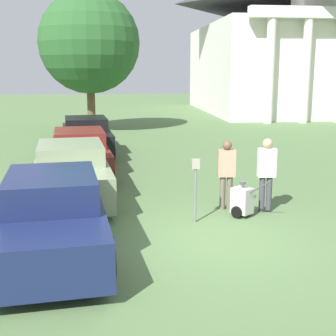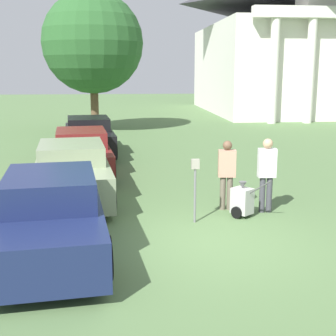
# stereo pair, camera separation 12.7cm
# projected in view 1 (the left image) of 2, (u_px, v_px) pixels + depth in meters

# --- Properties ---
(ground_plane) EXTENTS (120.00, 120.00, 0.00)m
(ground_plane) POSITION_uv_depth(u_px,v_px,m) (211.00, 243.00, 9.29)
(ground_plane) COLOR #517042
(parked_car_navy) EXTENTS (2.36, 5.24, 1.53)m
(parked_car_navy) POSITION_uv_depth(u_px,v_px,m) (53.00, 214.00, 8.80)
(parked_car_navy) COLOR #19234C
(parked_car_navy) RESTS_ON ground_plane
(parked_car_sage) EXTENTS (2.41, 5.27, 1.51)m
(parked_car_sage) POSITION_uv_depth(u_px,v_px,m) (71.00, 172.00, 12.48)
(parked_car_sage) COLOR gray
(parked_car_sage) RESTS_ON ground_plane
(parked_car_maroon) EXTENTS (2.33, 5.28, 1.47)m
(parked_car_maroon) POSITION_uv_depth(u_px,v_px,m) (80.00, 153.00, 15.50)
(parked_car_maroon) COLOR maroon
(parked_car_maroon) RESTS_ON ground_plane
(parked_car_black) EXTENTS (2.38, 5.27, 1.52)m
(parked_car_black) POSITION_uv_depth(u_px,v_px,m) (86.00, 137.00, 19.06)
(parked_car_black) COLOR black
(parked_car_black) RESTS_ON ground_plane
(parking_meter) EXTENTS (0.18, 0.09, 1.46)m
(parking_meter) POSITION_uv_depth(u_px,v_px,m) (195.00, 179.00, 10.37)
(parking_meter) COLOR slate
(parking_meter) RESTS_ON ground_plane
(person_worker) EXTENTS (0.45, 0.27, 1.71)m
(person_worker) POSITION_uv_depth(u_px,v_px,m) (227.00, 171.00, 11.36)
(person_worker) COLOR #665B4C
(person_worker) RESTS_ON ground_plane
(person_supervisor) EXTENTS (0.43, 0.24, 1.79)m
(person_supervisor) POSITION_uv_depth(u_px,v_px,m) (266.00, 170.00, 11.16)
(person_supervisor) COLOR #3F3F47
(person_supervisor) RESTS_ON ground_plane
(equipment_cart) EXTENTS (0.77, 0.89, 1.00)m
(equipment_cart) POSITION_uv_depth(u_px,v_px,m) (242.00, 200.00, 10.92)
(equipment_cart) COLOR #B2B2AD
(equipment_cart) RESTS_ON ground_plane
(church) EXTENTS (12.15, 17.62, 22.81)m
(church) POSITION_uv_depth(u_px,v_px,m) (280.00, 37.00, 37.74)
(church) COLOR silver
(church) RESTS_ON ground_plane
(shade_tree) EXTENTS (5.49, 5.49, 7.58)m
(shade_tree) POSITION_uv_depth(u_px,v_px,m) (89.00, 43.00, 25.29)
(shade_tree) COLOR brown
(shade_tree) RESTS_ON ground_plane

